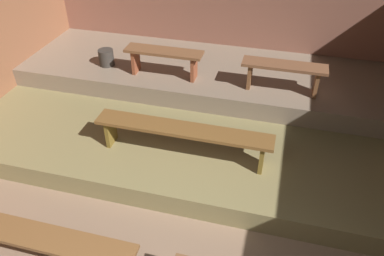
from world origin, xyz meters
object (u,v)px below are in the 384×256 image
bench_middle_left (164,56)px  bench_middle_right (284,71)px  bench_floor_left (38,240)px  pail_middle (106,58)px  bench_lower_center (183,133)px

bench_middle_left → bench_middle_right: 1.72m
bench_floor_left → pail_middle: (-0.70, 3.09, 0.35)m
bench_middle_right → bench_floor_left: bearing=-123.8°
bench_lower_center → bench_middle_left: bearing=116.1°
bench_lower_center → bench_middle_right: bench_middle_right is taller
bench_lower_center → bench_middle_right: 1.76m
bench_floor_left → bench_middle_left: (0.29, 3.00, 0.53)m
bench_lower_center → pail_middle: (-1.67, 1.49, 0.07)m
bench_floor_left → bench_middle_right: bearing=56.2°
bench_floor_left → bench_lower_center: 1.89m
bench_floor_left → bench_middle_left: bench_middle_left is taller
bench_lower_center → pail_middle: pail_middle is taller
bench_lower_center → bench_middle_left: (-0.68, 1.39, 0.25)m
bench_lower_center → bench_middle_left: bench_middle_left is taller
bench_floor_left → bench_middle_right: size_ratio=1.70×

